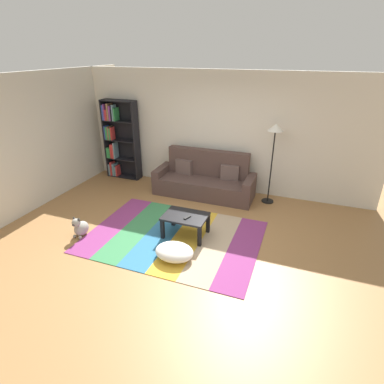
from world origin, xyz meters
The scene contains 11 objects.
ground_plane centered at (0.00, 0.00, 0.00)m, with size 14.00×14.00×0.00m, color #9E7042.
back_wall centered at (0.00, 2.55, 1.35)m, with size 6.80×0.10×2.70m, color silver.
left_wall centered at (-3.40, 0.75, 1.35)m, with size 0.10×5.50×2.70m, color beige.
rug centered at (-0.18, 0.09, 0.01)m, with size 3.03×2.19×0.01m.
couch centered at (-0.24, 2.02, 0.34)m, with size 2.26×0.80×1.00m.
bookshelf centered at (-2.67, 2.31, 0.99)m, with size 0.90×0.28×1.97m.
coffee_table centered at (0.00, 0.21, 0.34)m, with size 0.77×0.55×0.40m.
pouf centered at (0.09, -0.49, 0.13)m, with size 0.63×0.50×0.23m, color white.
dog centered at (-1.77, -0.45, 0.16)m, with size 0.22×0.35×0.40m.
standing_lamp centered at (1.20, 2.13, 1.44)m, with size 0.32×0.32×1.73m.
tv_remote centered at (0.07, 0.14, 0.42)m, with size 0.04×0.15×0.02m, color black.
Camera 1 is at (1.80, -4.24, 3.08)m, focal length 29.05 mm.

